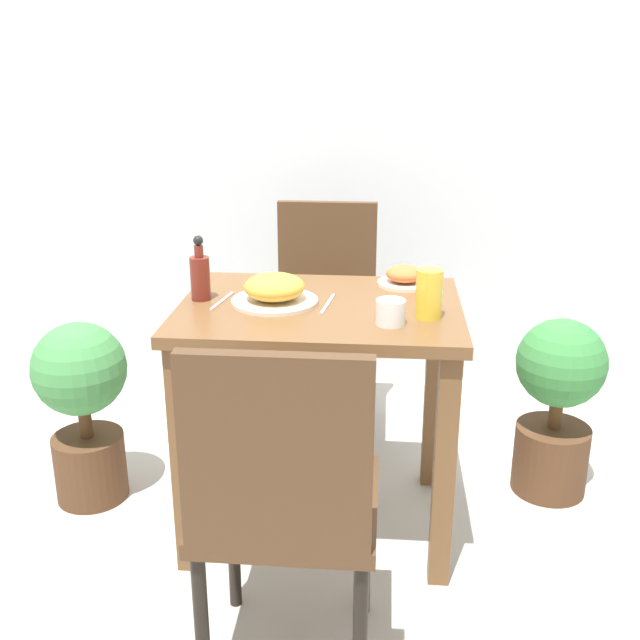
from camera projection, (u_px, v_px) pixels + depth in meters
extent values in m
plane|color=#B7B2A8|center=(320.00, 519.00, 2.50)|extent=(16.00, 16.00, 0.00)
cube|color=silver|center=(345.00, 96.00, 3.25)|extent=(8.00, 0.05, 2.60)
cube|color=brown|center=(320.00, 310.00, 2.25)|extent=(0.85, 0.64, 0.04)
cube|color=brown|center=(183.00, 460.00, 2.15)|extent=(0.06, 0.06, 0.72)
cube|color=brown|center=(444.00, 472.00, 2.09)|extent=(0.06, 0.06, 0.72)
cube|color=brown|center=(223.00, 383.00, 2.66)|extent=(0.06, 0.06, 0.72)
cube|color=brown|center=(433.00, 391.00, 2.60)|extent=(0.06, 0.06, 0.72)
cube|color=#4C331E|center=(289.00, 503.00, 1.78)|extent=(0.42, 0.42, 0.04)
cube|color=#4C331E|center=(275.00, 454.00, 1.52)|extent=(0.40, 0.04, 0.44)
cylinder|color=black|center=(365.00, 545.00, 2.01)|extent=(0.03, 0.03, 0.44)
cylinder|color=black|center=(233.00, 538.00, 2.04)|extent=(0.03, 0.03, 0.44)
cylinder|color=black|center=(202.00, 633.00, 1.70)|extent=(0.03, 0.03, 0.44)
cube|color=#4C331E|center=(323.00, 327.00, 2.94)|extent=(0.42, 0.42, 0.04)
cube|color=#4C331E|center=(327.00, 255.00, 3.04)|extent=(0.40, 0.04, 0.44)
cylinder|color=black|center=(272.00, 400.00, 2.87)|extent=(0.03, 0.03, 0.44)
cylinder|color=black|center=(366.00, 403.00, 2.84)|extent=(0.03, 0.03, 0.44)
cylinder|color=black|center=(285.00, 364.00, 3.20)|extent=(0.03, 0.03, 0.44)
cylinder|color=black|center=(369.00, 366.00, 3.17)|extent=(0.03, 0.03, 0.44)
cylinder|color=beige|center=(275.00, 302.00, 2.25)|extent=(0.26, 0.26, 0.01)
ellipsoid|color=gold|center=(274.00, 287.00, 2.24)|extent=(0.18, 0.18, 0.08)
cylinder|color=beige|center=(404.00, 283.00, 2.43)|extent=(0.18, 0.18, 0.01)
ellipsoid|color=#CC6633|center=(405.00, 274.00, 2.42)|extent=(0.12, 0.12, 0.05)
cylinder|color=white|center=(391.00, 312.00, 2.07)|extent=(0.08, 0.08, 0.07)
cylinder|color=gold|center=(429.00, 294.00, 2.11)|extent=(0.08, 0.08, 0.14)
cylinder|color=maroon|center=(200.00, 279.00, 2.27)|extent=(0.06, 0.06, 0.13)
cylinder|color=maroon|center=(199.00, 251.00, 2.24)|extent=(0.03, 0.03, 0.04)
sphere|color=black|center=(198.00, 240.00, 2.23)|extent=(0.03, 0.03, 0.03)
cube|color=silver|center=(222.00, 301.00, 2.27)|extent=(0.04, 0.17, 0.00)
cube|color=silver|center=(328.00, 304.00, 2.24)|extent=(0.03, 0.19, 0.00)
cylinder|color=#51331E|center=(91.00, 466.00, 2.59)|extent=(0.24, 0.24, 0.24)
cylinder|color=brown|center=(86.00, 424.00, 2.54)|extent=(0.04, 0.04, 0.09)
sphere|color=#428947|center=(79.00, 369.00, 2.47)|extent=(0.31, 0.31, 0.31)
cylinder|color=#51331E|center=(550.00, 458.00, 2.64)|extent=(0.26, 0.26, 0.24)
cylinder|color=brown|center=(555.00, 415.00, 2.58)|extent=(0.05, 0.05, 0.09)
sphere|color=#387F3D|center=(561.00, 363.00, 2.51)|extent=(0.30, 0.30, 0.30)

